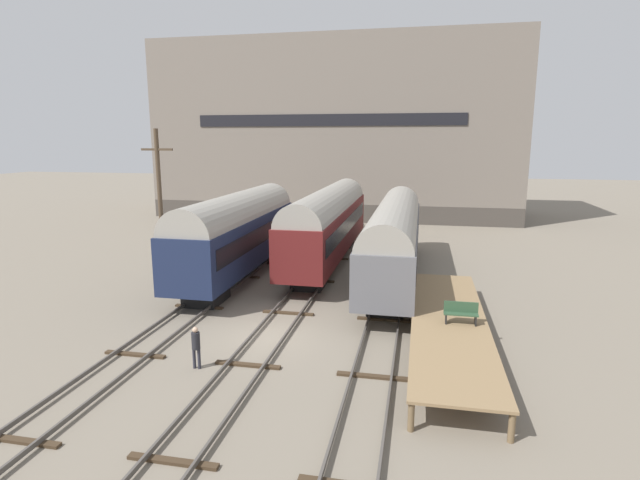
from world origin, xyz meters
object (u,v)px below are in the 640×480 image
object	(u,v)px
train_car_maroon	(328,220)
bench	(461,312)
person_worker	(196,344)
utility_pole	(161,211)
train_car_navy	(237,231)
train_car_grey	(394,234)

from	to	relation	value
train_car_maroon	bench	distance (m)	15.67
person_worker	utility_pole	distance (m)	10.94
train_car_navy	train_car_maroon	distance (m)	6.97
train_car_navy	train_car_grey	size ratio (longest dim) A/B	0.79
train_car_maroon	person_worker	xyz separation A→B (m)	(-1.83, -17.45, -2.04)
train_car_maroon	person_worker	distance (m)	17.67
train_car_navy	bench	distance (m)	15.40
train_car_grey	bench	bearing A→B (deg)	-71.35
train_car_maroon	person_worker	bearing A→B (deg)	-96.00
train_car_maroon	person_worker	world-z (taller)	train_car_maroon
train_car_navy	utility_pole	bearing A→B (deg)	-126.32
train_car_maroon	train_car_grey	bearing A→B (deg)	-35.89
bench	person_worker	world-z (taller)	bench
person_worker	utility_pole	size ratio (longest dim) A/B	0.18
train_car_maroon	bench	bearing A→B (deg)	-58.65
train_car_maroon	train_car_grey	world-z (taller)	train_car_maroon
train_car_maroon	train_car_grey	size ratio (longest dim) A/B	0.98
bench	person_worker	bearing A→B (deg)	-157.46
train_car_navy	bench	world-z (taller)	train_car_navy
bench	utility_pole	xyz separation A→B (m)	(-15.80, 4.32, 3.23)
train_car_maroon	utility_pole	xyz separation A→B (m)	(-7.68, -9.00, 1.71)
train_car_maroon	bench	xyz separation A→B (m)	(8.12, -13.32, -1.52)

